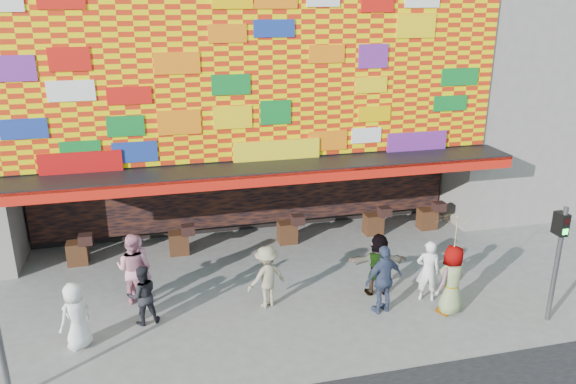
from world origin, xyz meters
The scene contains 14 objects.
ground centered at (0.00, 0.00, 0.00)m, with size 90.00×90.00×0.00m, color slate.
shop_building centered at (0.00, 8.18, 5.23)m, with size 15.20×9.40×10.00m.
neighbor_right centered at (13.00, 8.00, 6.00)m, with size 11.00×8.00×12.00m, color gray.
signal_right centered at (6.20, -1.50, 1.86)m, with size 0.22×0.20×3.00m.
ped_a centered at (-5.04, 0.09, 0.81)m, with size 0.79×0.51×1.62m, color white.
ped_b centered at (-3.68, 1.98, 0.92)m, with size 0.67×0.44×1.84m, color #C27D94.
ped_c centered at (-3.58, 0.77, 0.77)m, with size 0.74×0.58×1.53m, color black.
ped_d centered at (-0.47, 0.85, 0.83)m, with size 1.07×0.62×1.66m, color gray.
ped_e centered at (2.34, -0.15, 0.91)m, with size 1.07×0.45×1.83m, color #374160.
ped_f centered at (2.57, 0.77, 0.86)m, with size 1.60×0.51×1.73m, color gray.
ped_g centered at (3.97, -0.59, 0.92)m, with size 0.90×0.58×1.83m, color gray.
ped_h centered at (3.70, 0.14, 0.84)m, with size 0.61×0.40×1.69m, color white.
ped_i centered at (-3.78, 1.89, 0.96)m, with size 0.93×0.73×1.92m, color pink.
parasol centered at (3.97, -0.59, 2.18)m, with size 1.20×1.22×1.91m.
Camera 1 is at (-3.03, -11.80, 7.62)m, focal length 35.00 mm.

